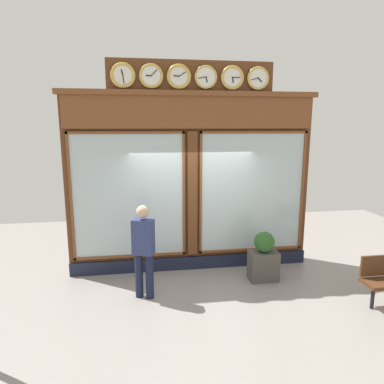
{
  "coord_description": "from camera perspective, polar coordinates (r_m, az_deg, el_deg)",
  "views": [
    {
      "loc": [
        1.01,
        6.78,
        3.02
      ],
      "look_at": [
        0.0,
        0.0,
        1.68
      ],
      "focal_mm": 31.7,
      "sensor_mm": 36.0,
      "label": 1
    }
  ],
  "objects": [
    {
      "name": "pedestrian",
      "position": [
        6.05,
        -8.16,
        -9.28
      ],
      "size": [
        0.41,
        0.33,
        1.69
      ],
      "color": "#191E38",
      "rests_on": "ground_plane"
    },
    {
      "name": "shop_facade",
      "position": [
        7.06,
        -0.15,
        2.06
      ],
      "size": [
        5.15,
        0.42,
        4.27
      ],
      "color": "#5B3319",
      "rests_on": "ground_plane"
    },
    {
      "name": "planter_box",
      "position": [
        7.02,
        11.9,
        -12.04
      ],
      "size": [
        0.56,
        0.36,
        0.59
      ],
      "primitive_type": "cube",
      "color": "#4C4742",
      "rests_on": "ground_plane"
    },
    {
      "name": "planter_shrub",
      "position": [
        6.84,
        12.06,
        -8.22
      ],
      "size": [
        0.4,
        0.4,
        0.4
      ],
      "primitive_type": "sphere",
      "color": "#285623",
      "rests_on": "planter_box"
    },
    {
      "name": "ground_plane",
      "position": [
        5.1,
        5.13,
        -25.34
      ],
      "size": [
        14.0,
        14.0,
        0.0
      ],
      "primitive_type": "plane",
      "color": "gray"
    }
  ]
}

